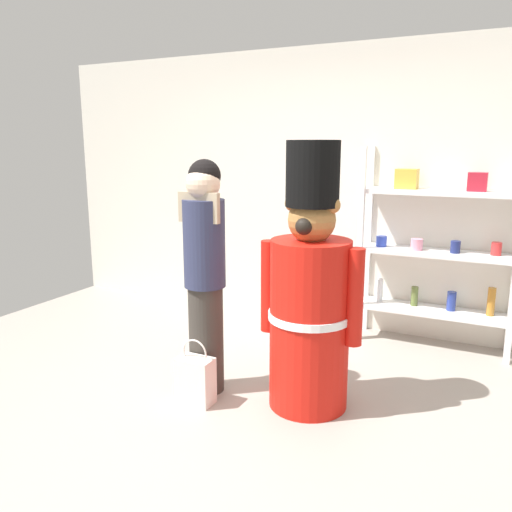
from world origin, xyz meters
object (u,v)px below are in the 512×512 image
shopping_bag (195,380)px  teddy_bear_guard (310,300)px  person_shopper (205,268)px  merchandise_shelf (435,247)px

shopping_bag → teddy_bear_guard: bearing=24.9°
teddy_bear_guard → person_shopper: bearing=-171.1°
merchandise_shelf → teddy_bear_guard: bearing=-111.2°
merchandise_shelf → shopping_bag: bearing=-125.0°
teddy_bear_guard → person_shopper: 0.75m
merchandise_shelf → teddy_bear_guard: teddy_bear_guard is taller
person_shopper → shopping_bag: bearing=-80.5°
person_shopper → shopping_bag: 0.75m
merchandise_shelf → person_shopper: bearing=-129.1°
teddy_bear_guard → person_shopper: size_ratio=1.07×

